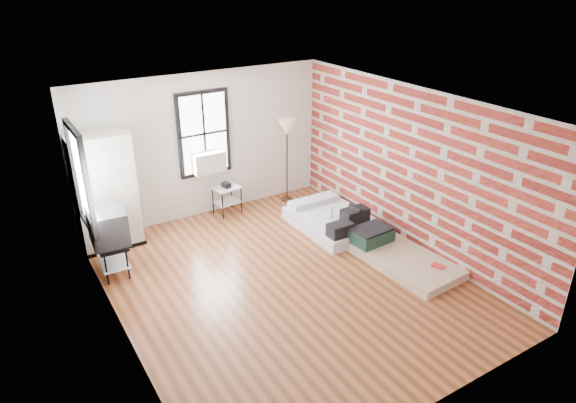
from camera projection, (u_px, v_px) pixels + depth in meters
ground at (286, 282)px, 8.10m from camera, size 6.00×6.00×0.00m
room_shell at (286, 169)px, 7.77m from camera, size 5.02×6.02×2.80m
mattress_main at (334, 220)px, 9.72m from camera, size 1.27×1.72×0.55m
mattress_bare at (396, 254)px, 8.65m from camera, size 1.10×1.94×0.41m
wardrobe at (105, 192)px, 8.76m from camera, size 1.05×0.61×2.05m
side_table at (227, 193)px, 10.15m from camera, size 0.56×0.48×0.67m
floor_lamp at (287, 131)px, 10.31m from camera, size 0.38×0.38×1.76m
tv_stand at (108, 229)px, 8.03m from camera, size 0.59×0.81×1.10m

